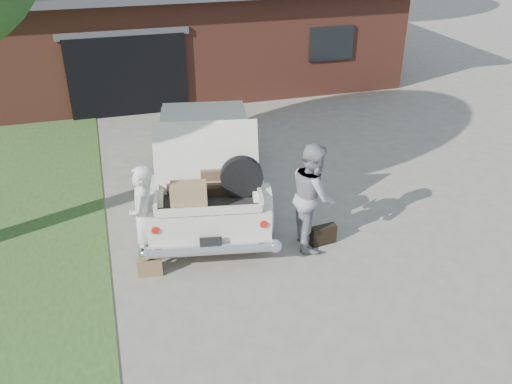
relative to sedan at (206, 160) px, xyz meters
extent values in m
plane|color=gray|center=(0.42, -2.72, -0.79)|extent=(90.00, 90.00, 0.00)
cube|color=brown|center=(1.42, 8.78, 0.71)|extent=(12.00, 7.00, 3.00)
cube|color=black|center=(-1.08, 5.33, 0.31)|extent=(3.20, 0.30, 2.20)
cube|color=#4C4C51|center=(-1.08, 5.26, 1.46)|extent=(3.50, 0.12, 0.18)
cube|color=black|center=(4.92, 5.26, 0.81)|extent=(1.40, 0.08, 1.00)
cube|color=beige|center=(0.01, 0.05, -0.14)|extent=(2.88, 5.49, 0.68)
cube|color=#ABAA96|center=(0.06, 0.36, 0.46)|extent=(2.07, 2.36, 0.54)
cube|color=black|center=(0.24, 1.33, 0.44)|extent=(1.61, 0.37, 0.46)
cube|color=black|center=(-0.11, -0.62, 0.44)|extent=(1.61, 0.37, 0.46)
cylinder|color=black|center=(-1.21, -1.54, -0.44)|extent=(0.35, 0.72, 0.69)
cylinder|color=black|center=(0.60, -1.86, -0.44)|extent=(0.35, 0.72, 0.69)
cylinder|color=black|center=(-0.58, 1.96, -0.44)|extent=(0.35, 0.72, 0.69)
cylinder|color=black|center=(1.23, 1.63, -0.44)|extent=(0.35, 0.72, 0.69)
cylinder|color=silver|center=(-0.47, -2.57, -0.37)|extent=(2.14, 0.57, 0.19)
cylinder|color=#A5140F|center=(-1.30, -2.35, 0.02)|extent=(0.14, 0.12, 0.13)
cylinder|color=#A5140F|center=(0.39, -2.65, 0.02)|extent=(0.14, 0.12, 0.13)
cube|color=black|center=(-0.47, -2.59, -0.22)|extent=(0.35, 0.08, 0.18)
cube|color=black|center=(-0.35, -1.90, 0.22)|extent=(1.80, 1.42, 0.04)
cube|color=beige|center=(-1.17, -1.76, 0.33)|extent=(0.27, 1.14, 0.19)
cube|color=beige|center=(0.48, -2.05, 0.33)|extent=(0.27, 1.14, 0.19)
cube|color=beige|center=(-0.45, -2.47, 0.29)|extent=(1.65, 0.36, 0.13)
cube|color=beige|center=(-0.28, -1.57, 0.80)|extent=(1.81, 0.80, 1.12)
cube|color=#482C1F|center=(-0.70, -1.58, 0.33)|extent=(0.61, 0.45, 0.18)
cube|color=#9A7A4E|center=(-0.71, -2.19, 0.44)|extent=(0.63, 0.47, 0.40)
cube|color=black|center=(-0.15, -1.83, 0.33)|extent=(0.58, 0.43, 0.16)
cube|color=brown|center=(-0.14, -1.61, 0.52)|extent=(0.58, 0.43, 0.18)
cylinder|color=black|center=(0.19, -2.05, 0.59)|extent=(0.72, 0.29, 0.70)
imported|color=beige|center=(-1.45, -2.09, 0.11)|extent=(0.59, 0.75, 1.80)
imported|color=gray|center=(1.40, -2.24, 0.16)|extent=(0.88, 1.04, 1.89)
cube|color=brown|center=(-1.45, -2.41, -0.64)|extent=(0.41, 0.18, 0.31)
cube|color=black|center=(1.59, -2.35, -0.61)|extent=(0.48, 0.20, 0.36)
camera|label=1|loc=(-1.80, -9.70, 4.60)|focal=38.00mm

